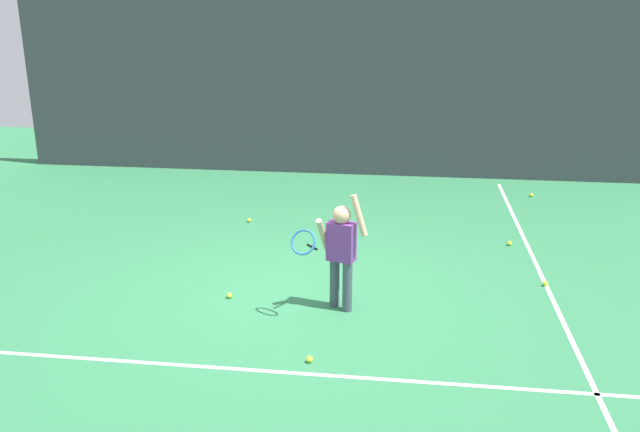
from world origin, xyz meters
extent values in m
plane|color=#2D7247|center=(0.00, 0.00, 0.00)|extent=(20.00, 20.00, 0.00)
cube|color=white|center=(0.00, -1.70, 0.00)|extent=(9.00, 0.05, 0.00)
cube|color=white|center=(3.09, 1.00, 0.00)|extent=(0.05, 9.00, 0.00)
cube|color=#383D42|center=(0.00, 5.95, 1.77)|extent=(12.90, 0.08, 3.53)
cylinder|color=slate|center=(-6.30, 6.01, 1.84)|extent=(0.09, 0.09, 3.68)
cylinder|color=slate|center=(-2.10, 6.01, 1.84)|extent=(0.09, 0.09, 3.68)
cylinder|color=slate|center=(2.10, 6.01, 1.84)|extent=(0.09, 0.09, 3.68)
cylinder|color=#3F4C59|center=(0.59, -0.19, 0.29)|extent=(0.11, 0.11, 0.58)
cylinder|color=#3F4C59|center=(0.74, -0.30, 0.29)|extent=(0.11, 0.11, 0.58)
cube|color=#72338C|center=(0.66, -0.25, 0.80)|extent=(0.34, 0.25, 0.44)
sphere|color=tan|center=(0.66, -0.25, 1.10)|extent=(0.20, 0.20, 0.20)
cylinder|color=tan|center=(0.86, -0.29, 1.12)|extent=(0.22, 0.13, 0.46)
cylinder|color=tan|center=(0.46, -0.25, 0.87)|extent=(0.15, 0.30, 0.43)
cylinder|color=black|center=(0.35, -0.34, 0.75)|extent=(0.10, 0.24, 0.15)
torus|color=#2666B2|center=(0.29, -0.55, 0.88)|extent=(0.32, 0.24, 0.26)
sphere|color=#CCE033|center=(0.49, -1.49, 0.03)|extent=(0.07, 0.07, 0.07)
sphere|color=#CCE033|center=(-1.08, 2.65, 0.03)|extent=(0.07, 0.07, 0.07)
sphere|color=#CCE033|center=(3.08, 0.69, 0.03)|extent=(0.07, 0.07, 0.07)
sphere|color=#CCE033|center=(-0.65, -0.16, 0.03)|extent=(0.07, 0.07, 0.07)
sphere|color=#CCE033|center=(2.84, 2.10, 0.03)|extent=(0.07, 0.07, 0.07)
sphere|color=#CCE033|center=(3.56, 4.70, 0.03)|extent=(0.07, 0.07, 0.07)
camera|label=1|loc=(1.34, -7.14, 3.31)|focal=37.69mm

